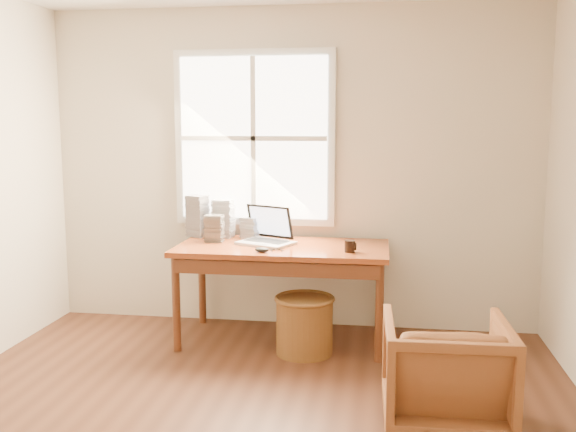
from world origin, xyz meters
name	(u,v)px	position (x,y,z in m)	size (l,w,h in m)	color
room_shell	(227,195)	(-0.02, 0.16, 1.32)	(4.04, 4.54, 2.64)	#4C291A
desk	(283,248)	(0.00, 1.80, 0.73)	(1.60, 0.80, 0.04)	brown
armchair	(446,373)	(1.11, 0.51, 0.31)	(0.67, 0.69, 0.63)	brown
wicker_stool	(304,326)	(0.20, 1.54, 0.21)	(0.41, 0.41, 0.41)	brown
laptop	(266,223)	(-0.13, 1.82, 0.91)	(0.44, 0.46, 0.33)	#B1B3B8
mouse	(262,250)	(-0.11, 1.52, 0.77)	(0.11, 0.06, 0.04)	black
coffee_mug	(350,246)	(0.52, 1.62, 0.79)	(0.08, 0.08, 0.09)	black
cd_stack_a	(223,219)	(-0.53, 2.08, 0.90)	(0.16, 0.14, 0.31)	silver
cd_stack_b	(214,228)	(-0.56, 1.88, 0.86)	(0.14, 0.12, 0.21)	#26252A
cd_stack_c	(198,216)	(-0.75, 2.08, 0.92)	(0.15, 0.13, 0.34)	#A4A4B2
cd_stack_d	(251,228)	(-0.30, 2.08, 0.84)	(0.13, 0.12, 0.17)	silver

